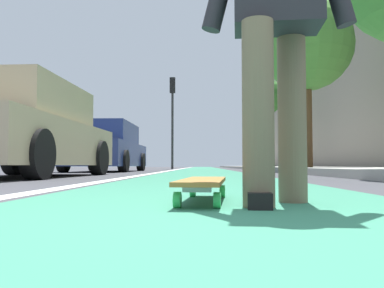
{
  "coord_description": "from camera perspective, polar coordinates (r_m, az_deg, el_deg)",
  "views": [
    {
      "loc": [
        -0.94,
        0.05,
        0.18
      ],
      "look_at": [
        11.42,
        0.36,
        0.85
      ],
      "focal_mm": 37.57,
      "sensor_mm": 36.0,
      "label": 1
    }
  ],
  "objects": [
    {
      "name": "traffic_light",
      "position": [
        20.9,
        -2.79,
        5.37
      ],
      "size": [
        0.33,
        0.28,
        4.75
      ],
      "color": "#2D2D2D",
      "rests_on": "ground"
    },
    {
      "name": "bike_lane_paint",
      "position": [
        24.94,
        1.54,
        -3.48
      ],
      "size": [
        56.0,
        2.05,
        0.0
      ],
      "primitive_type": "cube",
      "color": "#2D7256",
      "rests_on": "ground"
    },
    {
      "name": "skateboard",
      "position": [
        2.01,
        1.59,
        -5.59
      ],
      "size": [
        0.85,
        0.27,
        0.11
      ],
      "color": "green",
      "rests_on": "ground"
    },
    {
      "name": "lane_stripe_white",
      "position": [
        20.97,
        -1.66,
        -3.56
      ],
      "size": [
        52.0,
        0.16,
        0.01
      ],
      "primitive_type": "cube",
      "color": "silver",
      "rests_on": "ground"
    },
    {
      "name": "parked_car_near",
      "position": [
        6.99,
        -22.9,
        1.55
      ],
      "size": [
        4.29,
        2.04,
        1.49
      ],
      "color": "tan",
      "rests_on": "ground"
    },
    {
      "name": "sidewalk_curb",
      "position": [
        19.29,
        12.3,
        -3.35
      ],
      "size": [
        52.0,
        3.2,
        0.13
      ],
      "primitive_type": "cube",
      "color": "#9E9B93",
      "rests_on": "ground"
    },
    {
      "name": "building_facade",
      "position": [
        24.32,
        17.54,
        7.75
      ],
      "size": [
        40.0,
        1.2,
        9.38
      ],
      "primitive_type": "cube",
      "color": "gray",
      "rests_on": "ground"
    },
    {
      "name": "street_tree_far",
      "position": [
        21.78,
        10.0,
        6.46
      ],
      "size": [
        2.09,
        2.09,
        4.89
      ],
      "color": "brown",
      "rests_on": "ground"
    },
    {
      "name": "ground_plane",
      "position": [
        10.94,
        1.68,
        -4.02
      ],
      "size": [
        80.0,
        80.0,
        0.0
      ],
      "primitive_type": "plane",
      "color": "#38383D"
    },
    {
      "name": "pedestrian_distant",
      "position": [
        14.03,
        13.92,
        0.03
      ],
      "size": [
        0.45,
        0.7,
        1.61
      ],
      "color": "#384260",
      "rests_on": "ground"
    },
    {
      "name": "parked_car_mid",
      "position": [
        12.49,
        -12.05,
        -0.65
      ],
      "size": [
        4.62,
        1.9,
        1.46
      ],
      "color": "navy",
      "rests_on": "ground"
    },
    {
      "name": "skater_person",
      "position": [
        2.04,
        11.87,
        18.74
      ],
      "size": [
        0.45,
        0.72,
        1.64
      ],
      "color": "brown",
      "rests_on": "ground"
    },
    {
      "name": "street_tree_mid",
      "position": [
        13.21,
        15.97,
        13.28
      ],
      "size": [
        2.82,
        2.82,
        5.31
      ],
      "color": "brown",
      "rests_on": "ground"
    }
  ]
}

